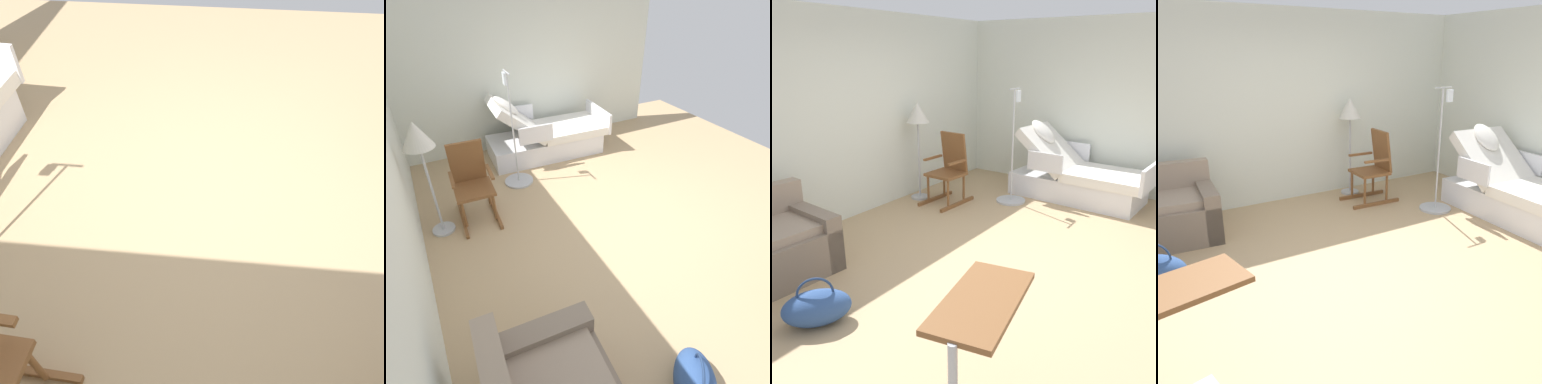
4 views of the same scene
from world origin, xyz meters
TOP-DOWN VIEW (x-y plane):
  - ground_plane at (0.00, 0.00)m, footprint 7.43×7.43m

SIDE VIEW (x-z plane):
  - ground_plane at x=0.00m, z-range 0.00..0.00m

